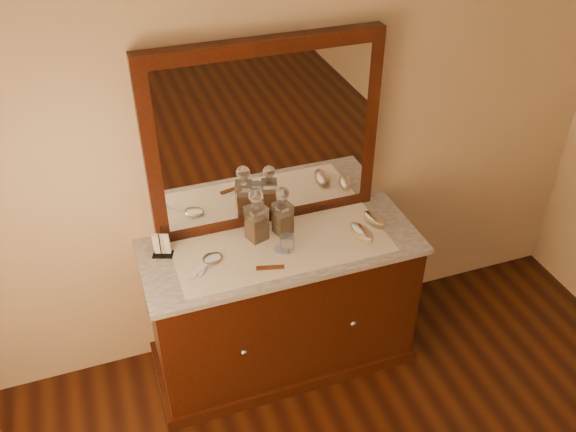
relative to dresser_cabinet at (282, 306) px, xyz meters
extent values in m
plane|color=tan|center=(0.00, 0.29, 0.99)|extent=(4.50, 4.50, 0.00)
cube|color=black|center=(0.00, 0.00, 0.00)|extent=(1.40, 0.55, 0.82)
cube|color=black|center=(0.00, 0.00, -0.37)|extent=(1.46, 0.59, 0.08)
sphere|color=silver|center=(-0.30, -0.28, 0.04)|extent=(0.04, 0.04, 0.04)
sphere|color=silver|center=(0.30, -0.28, 0.04)|extent=(0.04, 0.04, 0.04)
cube|color=silver|center=(0.00, 0.00, 0.42)|extent=(1.44, 0.59, 0.03)
cube|color=black|center=(0.00, 0.25, 0.94)|extent=(1.20, 0.08, 1.00)
cube|color=white|center=(0.00, 0.21, 0.94)|extent=(1.06, 0.01, 0.86)
cube|color=white|center=(0.00, -0.02, 0.44)|extent=(1.10, 0.45, 0.00)
cylinder|color=white|center=(-0.02, -0.05, 0.45)|extent=(0.10, 0.10, 0.01)
cube|color=brown|center=(-0.11, -0.16, 0.45)|extent=(0.14, 0.06, 0.01)
cube|color=black|center=(-0.59, 0.12, 0.44)|extent=(0.12, 0.09, 0.01)
cylinder|color=black|center=(-0.60, 0.09, 0.52)|extent=(0.01, 0.01, 0.15)
cylinder|color=black|center=(-0.58, 0.15, 0.52)|extent=(0.01, 0.01, 0.15)
cube|color=white|center=(-0.59, 0.12, 0.51)|extent=(0.09, 0.06, 0.12)
cube|color=#995616|center=(-0.10, 0.09, 0.51)|extent=(0.10, 0.10, 0.14)
cube|color=white|center=(-0.10, 0.09, 0.54)|extent=(0.12, 0.12, 0.19)
cylinder|color=white|center=(-0.10, 0.09, 0.66)|extent=(0.05, 0.05, 0.03)
sphere|color=white|center=(-0.10, 0.09, 0.71)|extent=(0.10, 0.10, 0.08)
cube|color=#995616|center=(0.04, 0.09, 0.51)|extent=(0.09, 0.09, 0.13)
cube|color=white|center=(0.04, 0.09, 0.53)|extent=(0.10, 0.10, 0.18)
cylinder|color=white|center=(0.04, 0.09, 0.64)|extent=(0.04, 0.04, 0.03)
sphere|color=white|center=(0.04, 0.09, 0.69)|extent=(0.09, 0.09, 0.07)
ellipsoid|color=tan|center=(0.42, -0.08, 0.46)|extent=(0.11, 0.18, 0.03)
ellipsoid|color=silver|center=(0.42, -0.08, 0.48)|extent=(0.11, 0.18, 0.03)
ellipsoid|color=tan|center=(0.53, 0.01, 0.46)|extent=(0.11, 0.17, 0.02)
ellipsoid|color=silver|center=(0.53, 0.01, 0.47)|extent=(0.11, 0.17, 0.02)
ellipsoid|color=silver|center=(-0.37, 0.00, 0.45)|extent=(0.11, 0.12, 0.02)
cube|color=silver|center=(-0.42, -0.07, 0.45)|extent=(0.08, 0.11, 0.01)
ellipsoid|color=silver|center=(-0.36, -0.01, 0.45)|extent=(0.14, 0.14, 0.02)
cube|color=silver|center=(-0.44, -0.07, 0.45)|extent=(0.13, 0.11, 0.01)
cylinder|color=white|center=(0.01, -0.05, 0.49)|extent=(0.07, 0.07, 0.08)
camera|label=1|loc=(-0.78, -2.33, 2.40)|focal=38.11mm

